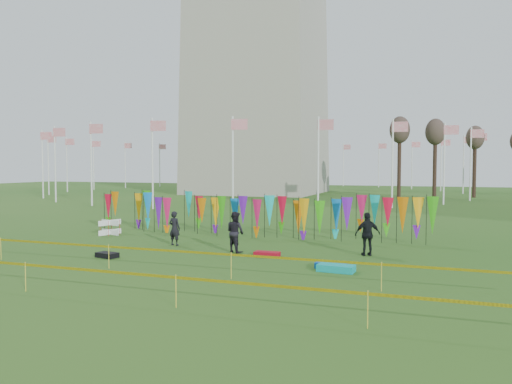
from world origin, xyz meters
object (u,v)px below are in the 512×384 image
(kite_bag_black, at_px, (107,255))
(person_right, at_px, (368,234))
(person_left, at_px, (175,228))
(box_kite, at_px, (110,227))
(kite_bag_teal, at_px, (336,268))
(person_mid, at_px, (235,232))
(kite_bag_blue, at_px, (331,266))
(kite_bag_red, at_px, (267,254))

(kite_bag_black, bearing_deg, person_right, 21.87)
(person_left, height_order, kite_bag_black, person_left)
(person_left, xyz_separation_m, person_right, (9.05, 0.32, 0.10))
(box_kite, height_order, kite_bag_teal, box_kite)
(box_kite, height_order, person_mid, person_mid)
(box_kite, bearing_deg, kite_bag_blue, -20.20)
(kite_bag_blue, relative_size, kite_bag_red, 1.01)
(person_right, distance_m, kite_bag_red, 4.34)
(person_mid, bearing_deg, kite_bag_teal, 179.97)
(kite_bag_blue, height_order, kite_bag_red, kite_bag_blue)
(person_right, relative_size, kite_bag_teal, 1.40)
(person_mid, distance_m, kite_bag_red, 1.87)
(kite_bag_red, xyz_separation_m, kite_bag_teal, (3.30, -2.03, 0.03))
(kite_bag_red, bearing_deg, box_kite, 162.32)
(kite_bag_blue, bearing_deg, person_mid, 156.01)
(person_mid, relative_size, kite_bag_teal, 1.37)
(kite_bag_red, bearing_deg, kite_bag_teal, -31.61)
(person_right, relative_size, kite_bag_blue, 1.71)
(person_right, xyz_separation_m, kite_bag_red, (-3.96, -1.58, -0.82))
(kite_bag_red, distance_m, kite_bag_black, 6.66)
(person_right, height_order, kite_bag_blue, person_right)
(box_kite, relative_size, person_left, 0.51)
(person_right, bearing_deg, kite_bag_teal, 55.43)
(box_kite, relative_size, person_right, 0.46)
(kite_bag_teal, bearing_deg, kite_bag_black, -177.22)
(kite_bag_blue, relative_size, kite_bag_teal, 0.82)
(kite_bag_blue, bearing_deg, kite_bag_black, -174.55)
(box_kite, distance_m, person_mid, 9.06)
(kite_bag_red, bearing_deg, kite_bag_blue, -28.11)
(box_kite, bearing_deg, kite_bag_teal, -21.37)
(person_left, bearing_deg, person_mid, 173.61)
(person_right, bearing_deg, kite_bag_red, -2.55)
(person_right, relative_size, kite_bag_red, 1.73)
(person_left, relative_size, kite_bag_blue, 1.53)
(person_left, height_order, kite_bag_teal, person_left)
(person_mid, distance_m, kite_bag_teal, 5.58)
(kite_bag_blue, distance_m, kite_bag_teal, 0.50)
(person_mid, distance_m, kite_bag_blue, 5.15)
(person_mid, height_order, kite_bag_teal, person_mid)
(box_kite, relative_size, kite_bag_red, 0.79)
(person_right, height_order, kite_bag_black, person_right)
(person_right, distance_m, kite_bag_blue, 3.42)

